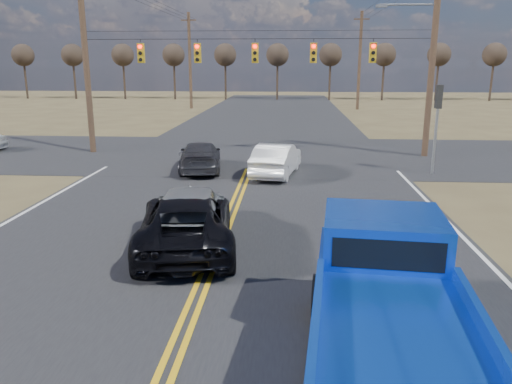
# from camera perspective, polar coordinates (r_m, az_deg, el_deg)

# --- Properties ---
(ground) EXTENTS (160.00, 160.00, 0.00)m
(ground) POSITION_cam_1_polar(r_m,az_deg,el_deg) (10.04, -7.63, -14.05)
(ground) COLOR brown
(ground) RESTS_ON ground
(road_main) EXTENTS (14.00, 120.00, 0.02)m
(road_main) POSITION_cam_1_polar(r_m,az_deg,el_deg) (19.32, -1.78, 0.16)
(road_main) COLOR #28282B
(road_main) RESTS_ON ground
(road_cross) EXTENTS (120.00, 12.00, 0.02)m
(road_cross) POSITION_cam_1_polar(r_m,az_deg,el_deg) (27.12, -0.10, 4.33)
(road_cross) COLOR #28282B
(road_cross) RESTS_ON ground
(signal_gantry) EXTENTS (19.60, 4.83, 10.00)m
(signal_gantry) POSITION_cam_1_polar(r_m,az_deg,el_deg) (26.45, 0.98, 15.10)
(signal_gantry) COLOR #473323
(signal_gantry) RESTS_ON ground
(utility_poles) EXTENTS (19.60, 58.32, 10.00)m
(utility_poles) POSITION_cam_1_polar(r_m,az_deg,el_deg) (25.70, -0.27, 15.49)
(utility_poles) COLOR #473323
(utility_poles) RESTS_ON ground
(treeline) EXTENTS (87.00, 117.80, 7.40)m
(treeline) POSITION_cam_1_polar(r_m,az_deg,el_deg) (35.65, 0.96, 15.96)
(treeline) COLOR #33261C
(treeline) RESTS_ON ground
(pickup_truck) EXTENTS (2.85, 6.21, 2.26)m
(pickup_truck) POSITION_cam_1_polar(r_m,az_deg,el_deg) (8.02, 14.79, -13.31)
(pickup_truck) COLOR black
(pickup_truck) RESTS_ON ground
(silver_suv) EXTENTS (2.28, 4.79, 1.58)m
(silver_suv) POSITION_cam_1_polar(r_m,az_deg,el_deg) (13.99, -7.55, -2.19)
(silver_suv) COLOR #999DA1
(silver_suv) RESTS_ON ground
(black_suv) EXTENTS (3.20, 5.50, 1.44)m
(black_suv) POSITION_cam_1_polar(r_m,az_deg,el_deg) (13.27, -7.96, -3.46)
(black_suv) COLOR black
(black_suv) RESTS_ON ground
(white_car_queue) EXTENTS (2.22, 4.51, 1.42)m
(white_car_queue) POSITION_cam_1_polar(r_m,az_deg,el_deg) (21.87, 2.35, 3.75)
(white_car_queue) COLOR white
(white_car_queue) RESTS_ON ground
(dgrey_car_queue) EXTENTS (2.46, 4.73, 1.31)m
(dgrey_car_queue) POSITION_cam_1_polar(r_m,az_deg,el_deg) (22.96, -6.38, 4.05)
(dgrey_car_queue) COLOR #303034
(dgrey_car_queue) RESTS_ON ground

